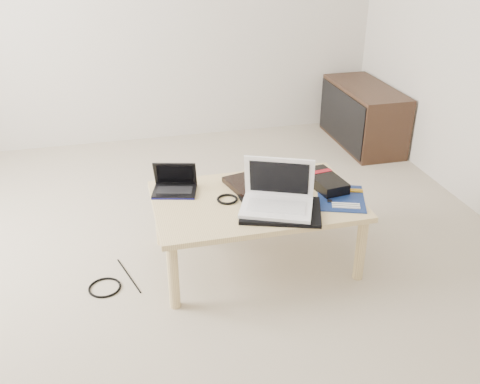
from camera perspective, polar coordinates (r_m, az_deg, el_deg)
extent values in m
plane|color=#BDB099|center=(3.06, -6.28, -7.89)|extent=(4.00, 4.00, 0.00)
cube|color=beige|center=(0.70, 14.01, -15.72)|extent=(4.00, 0.10, 2.60)
cube|color=#D9C283|center=(2.90, 1.67, -0.94)|extent=(1.10, 0.70, 0.03)
cylinder|color=#D9C283|center=(2.68, -7.13, -8.93)|extent=(0.06, 0.06, 0.37)
cylinder|color=#D9C283|center=(2.93, 12.75, -5.96)|extent=(0.06, 0.06, 0.37)
cylinder|color=#D9C283|center=(3.18, -8.56, -2.63)|extent=(0.06, 0.06, 0.37)
cylinder|color=#D9C283|center=(3.39, 8.44, -0.58)|extent=(0.06, 0.06, 0.37)
cube|color=#3A2317|center=(4.69, 13.01, 7.97)|extent=(0.40, 0.90, 0.50)
cube|color=black|center=(4.61, 10.76, 7.84)|extent=(0.02, 0.86, 0.44)
cube|color=black|center=(3.03, 1.70, 1.02)|extent=(0.36, 0.32, 0.03)
cube|color=black|center=(2.97, -6.98, 0.08)|extent=(0.27, 0.22, 0.01)
cube|color=black|center=(2.96, -6.99, 0.21)|extent=(0.21, 0.14, 0.00)
cube|color=black|center=(2.91, -7.13, -0.33)|extent=(0.06, 0.04, 0.00)
cube|color=black|center=(2.98, -6.94, 1.97)|extent=(0.24, 0.12, 0.15)
cube|color=black|center=(2.98, -6.95, 1.89)|extent=(0.21, 0.10, 0.12)
cube|color=#0E0F4E|center=(2.90, -7.17, -0.73)|extent=(0.23, 0.07, 0.01)
cube|color=black|center=(2.86, 2.79, -0.90)|extent=(0.27, 0.21, 0.01)
cube|color=white|center=(2.86, 2.80, -0.78)|extent=(0.21, 0.16, 0.00)
cube|color=silver|center=(2.98, 4.98, 0.28)|extent=(0.11, 0.21, 0.02)
cube|color=#9F9FA5|center=(2.97, 4.99, 0.44)|extent=(0.09, 0.17, 0.00)
cube|color=black|center=(2.76, 4.35, -1.98)|extent=(0.48, 0.42, 0.02)
cube|color=white|center=(2.75, 3.90, -1.68)|extent=(0.43, 0.37, 0.02)
cube|color=white|center=(2.74, 3.90, -1.54)|extent=(0.33, 0.24, 0.00)
cube|color=white|center=(2.66, 3.69, -2.48)|extent=(0.09, 0.06, 0.00)
cube|color=white|center=(2.77, 4.20, 1.60)|extent=(0.36, 0.20, 0.24)
cube|color=black|center=(2.77, 4.18, 1.52)|extent=(0.30, 0.17, 0.19)
cube|color=#0C1D4F|center=(2.94, 10.71, -0.63)|extent=(0.34, 0.38, 0.01)
cube|color=silver|center=(2.97, 10.08, -0.11)|extent=(0.07, 0.07, 0.01)
cube|color=orange|center=(3.03, 11.99, 0.25)|extent=(0.10, 0.05, 0.01)
cube|color=orange|center=(3.01, 12.02, 0.09)|extent=(0.10, 0.05, 0.01)
cube|color=silver|center=(2.87, 11.21, -1.22)|extent=(0.14, 0.06, 0.01)
cube|color=silver|center=(2.86, 11.24, -1.42)|extent=(0.14, 0.06, 0.01)
cube|color=silver|center=(2.84, 11.27, -1.62)|extent=(0.14, 0.06, 0.01)
cube|color=black|center=(2.89, 9.55, -0.95)|extent=(0.03, 0.03, 0.01)
cube|color=black|center=(3.04, 9.03, 1.14)|extent=(0.19, 0.31, 0.06)
cube|color=maroon|center=(3.08, 8.48, 2.17)|extent=(0.15, 0.06, 0.00)
torus|color=black|center=(2.87, -1.37, -0.77)|extent=(0.13, 0.13, 0.01)
torus|color=black|center=(2.97, -14.23, -9.85)|extent=(0.19, 0.19, 0.01)
cylinder|color=black|center=(3.03, -11.79, -8.71)|extent=(0.11, 0.34, 0.01)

